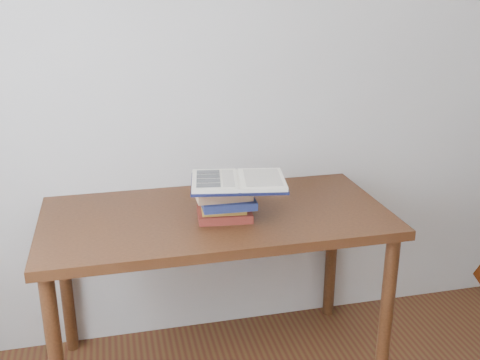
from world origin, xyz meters
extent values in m
cube|color=#B5B1AB|center=(0.00, 1.75, 1.30)|extent=(3.50, 0.04, 2.60)
cube|color=#492612|center=(-0.07, 1.38, 0.78)|extent=(1.50, 0.75, 0.04)
cylinder|color=#492612|center=(0.62, 1.07, 0.38)|extent=(0.06, 0.06, 0.76)
cylinder|color=#492612|center=(-0.76, 1.69, 0.38)|extent=(0.06, 0.06, 0.76)
cylinder|color=#492612|center=(0.62, 1.69, 0.38)|extent=(0.06, 0.06, 0.76)
cube|color=#5B1F16|center=(-0.05, 1.32, 0.82)|extent=(0.24, 0.19, 0.04)
cube|color=olive|center=(-0.05, 1.32, 0.85)|extent=(0.20, 0.16, 0.03)
cube|color=navy|center=(-0.04, 1.30, 0.88)|extent=(0.23, 0.18, 0.03)
cube|color=#A67C56|center=(-0.05, 1.31, 0.91)|extent=(0.23, 0.15, 0.03)
cube|color=#A67C56|center=(-0.05, 1.31, 0.94)|extent=(0.23, 0.17, 0.03)
cube|color=black|center=(0.01, 1.29, 0.96)|extent=(0.43, 0.33, 0.01)
cube|color=beige|center=(-0.09, 1.31, 0.98)|extent=(0.23, 0.29, 0.02)
cube|color=beige|center=(0.10, 1.27, 0.98)|extent=(0.23, 0.29, 0.02)
cylinder|color=beige|center=(0.01, 1.29, 0.98)|extent=(0.06, 0.26, 0.01)
cube|color=black|center=(-0.10, 1.39, 0.99)|extent=(0.10, 0.06, 0.00)
cube|color=black|center=(-0.11, 1.34, 0.99)|extent=(0.10, 0.06, 0.00)
cube|color=black|center=(-0.12, 1.28, 0.99)|extent=(0.10, 0.06, 0.00)
cube|color=black|center=(-0.13, 1.23, 0.99)|extent=(0.10, 0.06, 0.00)
cube|color=beige|center=(-0.04, 1.30, 0.99)|extent=(0.08, 0.22, 0.00)
cube|color=beige|center=(0.10, 1.27, 0.99)|extent=(0.18, 0.24, 0.00)
camera|label=1|loc=(-0.49, -0.84, 1.75)|focal=42.00mm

